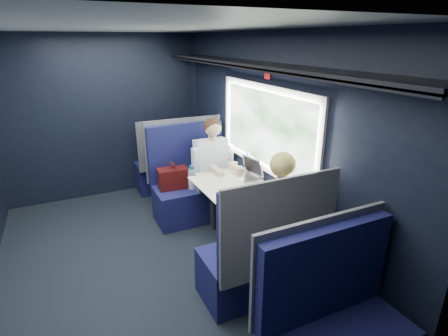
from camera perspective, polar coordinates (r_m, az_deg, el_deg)
name	(u,v)px	position (r m, az deg, el deg)	size (l,w,h in m)	color
ground	(145,267)	(3.84, -12.72, -15.56)	(2.80, 4.20, 0.01)	black
room_shell	(135,127)	(3.22, -14.35, 6.49)	(3.00, 4.40, 2.40)	black
table	(235,191)	(3.80, 1.81, -3.76)	(0.62, 1.00, 0.74)	#54565E
seat_bay_near	(191,186)	(4.56, -5.43, -2.87)	(1.04, 0.62, 1.26)	#0D0F3C
seat_bay_far	(261,257)	(3.17, 6.14, -14.31)	(1.04, 0.62, 1.26)	#0D0F3C
seat_row_front	(171,165)	(5.39, -8.68, 0.54)	(1.04, 0.51, 1.16)	#0D0F3C
seat_row_back	(335,333)	(2.62, 17.60, -24.29)	(1.04, 0.51, 1.16)	#0D0F3C
man	(215,165)	(4.39, -1.54, 0.42)	(0.53, 0.56, 1.32)	black
woman	(277,212)	(3.25, 8.61, -7.07)	(0.53, 0.56, 1.32)	black
papers	(227,186)	(3.72, 0.49, -2.96)	(0.58, 0.84, 0.01)	white
laptop	(248,172)	(3.93, 3.98, -0.67)	(0.30, 0.36, 0.24)	silver
bottle_small	(248,164)	(4.07, 3.90, 0.71)	(0.07, 0.07, 0.24)	silver
cup	(235,166)	(4.19, 1.78, 0.40)	(0.07, 0.07, 0.09)	white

